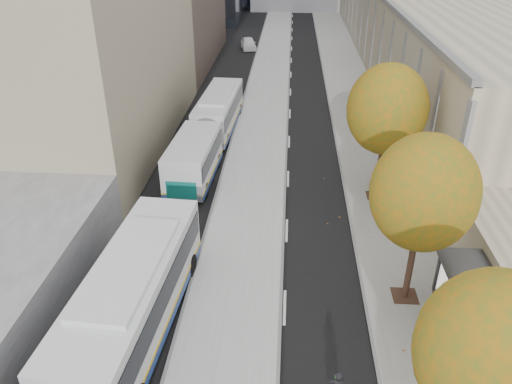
{
  "coord_description": "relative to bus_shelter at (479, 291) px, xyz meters",
  "views": [
    {
      "loc": [
        -1.75,
        -4.35,
        14.67
      ],
      "look_at": [
        -3.26,
        17.6,
        2.5
      ],
      "focal_mm": 35.0,
      "sensor_mm": 36.0,
      "label": 1
    }
  ],
  "objects": [
    {
      "name": "sidewalk",
      "position": [
        -1.56,
        24.04,
        -2.15
      ],
      "size": [
        4.75,
        150.0,
        0.08
      ],
      "primitive_type": "cube",
      "color": "gray",
      "rests_on": "ground"
    },
    {
      "name": "bus_shelter",
      "position": [
        0.0,
        0.0,
        0.0
      ],
      "size": [
        1.9,
        4.4,
        2.53
      ],
      "color": "#383A3F",
      "rests_on": "sidewalk"
    },
    {
      "name": "bus_platform",
      "position": [
        -9.56,
        24.04,
        -2.11
      ],
      "size": [
        4.25,
        150.0,
        0.15
      ],
      "primitive_type": "cube",
      "color": "#A4A4A4",
      "rests_on": "ground"
    },
    {
      "name": "bus_far",
      "position": [
        -13.0,
        17.48,
        -0.67
      ],
      "size": [
        3.19,
        16.76,
        2.78
      ],
      "rotation": [
        0.0,
        0.0,
        -0.05
      ],
      "color": "silver",
      "rests_on": "ground"
    },
    {
      "name": "distant_car",
      "position": [
        -12.78,
        48.34,
        -1.47
      ],
      "size": [
        2.47,
        4.45,
        1.43
      ],
      "primitive_type": "imported",
      "rotation": [
        0.0,
        0.0,
        0.19
      ],
      "color": "white",
      "rests_on": "ground"
    },
    {
      "name": "building_tan",
      "position": [
        9.81,
        53.04,
        1.81
      ],
      "size": [
        18.0,
        92.0,
        8.0
      ],
      "primitive_type": "cube",
      "color": "#9D9478",
      "rests_on": "ground"
    },
    {
      "name": "tree_d",
      "position": [
        -2.09,
        11.04,
        3.28
      ],
      "size": [
        4.4,
        4.4,
        7.6
      ],
      "color": "black",
      "rests_on": "sidewalk"
    },
    {
      "name": "tree_c",
      "position": [
        -2.09,
        2.04,
        3.06
      ],
      "size": [
        4.2,
        4.2,
        7.28
      ],
      "color": "black",
      "rests_on": "sidewalk"
    },
    {
      "name": "tree_b",
      "position": [
        -2.09,
        -5.96,
        2.85
      ],
      "size": [
        4.0,
        4.0,
        6.97
      ],
      "color": "black",
      "rests_on": "sidewalk"
    }
  ]
}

